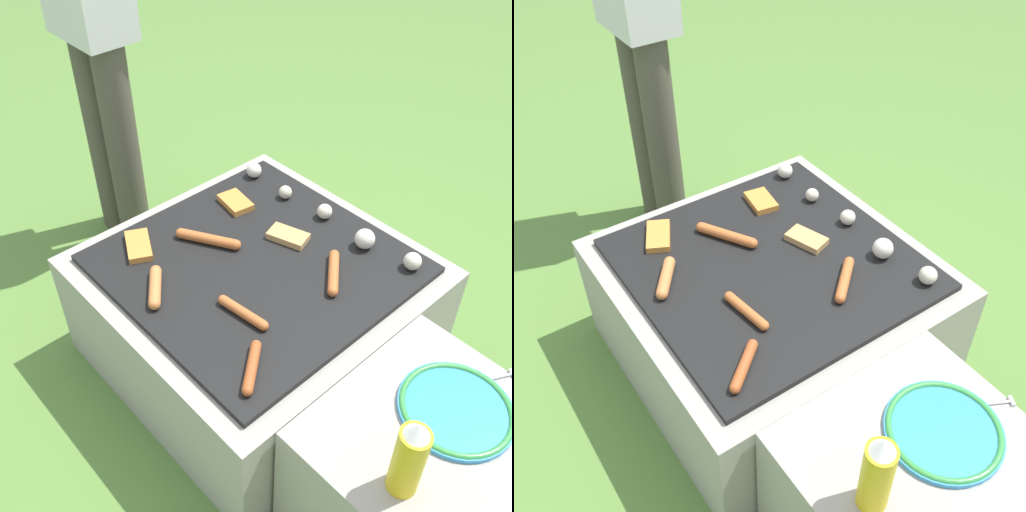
% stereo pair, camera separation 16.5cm
% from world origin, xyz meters
% --- Properties ---
extents(ground_plane, '(14.00, 14.00, 0.00)m').
position_xyz_m(ground_plane, '(0.00, 0.00, 0.00)').
color(ground_plane, '#567F38').
extents(grill, '(0.84, 0.84, 0.39)m').
position_xyz_m(grill, '(0.00, 0.00, 0.19)').
color(grill, '#9E998E').
rests_on(grill, ground_plane).
extents(side_ledge, '(0.44, 0.51, 0.39)m').
position_xyz_m(side_ledge, '(0.65, -0.08, 0.20)').
color(side_ledge, '#9E998E').
rests_on(side_ledge, ground_plane).
extents(sausage_back_left, '(0.18, 0.11, 0.03)m').
position_xyz_m(sausage_back_left, '(-0.15, -0.05, 0.41)').
color(sausage_back_left, '#B7602D').
rests_on(sausage_back_left, grill).
extents(sausage_back_center, '(0.12, 0.14, 0.03)m').
position_xyz_m(sausage_back_center, '(0.19, 0.11, 0.41)').
color(sausage_back_center, '#B7602D').
rests_on(sausage_back_center, grill).
extents(sausage_mid_right, '(0.16, 0.04, 0.03)m').
position_xyz_m(sausage_mid_right, '(0.13, -0.16, 0.41)').
color(sausage_mid_right, '#B7602D').
rests_on(sausage_mid_right, grill).
extents(sausage_front_center, '(0.13, 0.11, 0.03)m').
position_xyz_m(sausage_front_center, '(-0.09, -0.28, 0.41)').
color(sausage_front_center, '#C6753D').
rests_on(sausage_front_center, grill).
extents(sausage_back_right, '(0.11, 0.13, 0.03)m').
position_xyz_m(sausage_back_right, '(0.27, -0.26, 0.41)').
color(sausage_back_right, '#A34C23').
rests_on(sausage_back_right, grill).
extents(bread_slice_right, '(0.13, 0.10, 0.02)m').
position_xyz_m(bread_slice_right, '(-0.01, 0.14, 0.40)').
color(bread_slice_right, tan).
rests_on(bread_slice_right, grill).
extents(bread_slice_center, '(0.12, 0.09, 0.02)m').
position_xyz_m(bread_slice_center, '(-0.24, 0.13, 0.40)').
color(bread_slice_center, '#D18438').
rests_on(bread_slice_center, grill).
extents(bread_slice_left, '(0.15, 0.12, 0.02)m').
position_xyz_m(bread_slice_left, '(-0.27, -0.21, 0.40)').
color(bread_slice_left, '#D18438').
rests_on(bread_slice_left, grill).
extents(mushroom_row, '(0.67, 0.08, 0.06)m').
position_xyz_m(mushroom_row, '(0.03, 0.28, 0.42)').
color(mushroom_row, silver).
rests_on(mushroom_row, grill).
extents(plate_colorful, '(0.25, 0.25, 0.02)m').
position_xyz_m(plate_colorful, '(0.65, -0.01, 0.40)').
color(plate_colorful, '#338CCC').
rests_on(plate_colorful, side_ledge).
extents(condiment_bottle, '(0.06, 0.06, 0.21)m').
position_xyz_m(condiment_bottle, '(0.68, -0.23, 0.49)').
color(condiment_bottle, gold).
rests_on(condiment_bottle, side_ledge).
extents(fork_utensil, '(0.09, 0.16, 0.01)m').
position_xyz_m(fork_utensil, '(0.65, 0.11, 0.40)').
color(fork_utensil, silver).
rests_on(fork_utensil, side_ledge).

